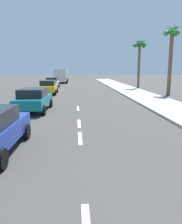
{
  "coord_description": "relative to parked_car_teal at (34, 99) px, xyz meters",
  "views": [
    {
      "loc": [
        -0.17,
        3.4,
        2.91
      ],
      "look_at": [
        0.47,
        12.66,
        1.1
      ],
      "focal_mm": 36.09,
      "sensor_mm": 36.0,
      "label": 1
    }
  ],
  "objects": [
    {
      "name": "parked_car_yellow",
      "position": [
        -0.22,
        10.41,
        -0.0
      ],
      "size": [
        1.96,
        4.21,
        1.57
      ],
      "rotation": [
        0.0,
        0.0,
        0.0
      ],
      "color": "gold",
      "rests_on": "ground"
    },
    {
      "name": "ground_plane",
      "position": [
        3.03,
        1.11,
        -0.84
      ],
      "size": [
        160.0,
        160.0,
        0.0
      ],
      "primitive_type": "plane",
      "color": "#423F3D"
    },
    {
      "name": "sidewalk_strip",
      "position": [
        9.85,
        3.11,
        -0.77
      ],
      "size": [
        3.6,
        80.0,
        0.14
      ],
      "primitive_type": "cube",
      "color": "#B2ADA3",
      "rests_on": "ground"
    },
    {
      "name": "delivery_truck",
      "position": [
        -0.0,
        30.39,
        0.66
      ],
      "size": [
        2.7,
        6.25,
        2.8
      ],
      "rotation": [
        0.0,
        0.0,
        0.0
      ],
      "color": "#23478C",
      "rests_on": "ground"
    },
    {
      "name": "lane_stripe_5",
      "position": [
        3.03,
        0.85,
        -0.84
      ],
      "size": [
        0.16,
        1.8,
        0.01
      ],
      "primitive_type": "cube",
      "color": "white",
      "rests_on": "ground"
    },
    {
      "name": "palm_tree_distant",
      "position": [
        11.87,
        16.43,
        4.66
      ],
      "size": [
        1.98,
        1.82,
        7.1
      ],
      "color": "brown",
      "rests_on": "ground"
    },
    {
      "name": "parked_car_teal",
      "position": [
        0.0,
        0.0,
        0.0
      ],
      "size": [
        2.19,
        4.49,
        1.57
      ],
      "rotation": [
        0.0,
        0.0,
        -0.04
      ],
      "color": "#14727A",
      "rests_on": "ground"
    },
    {
      "name": "parked_car_white",
      "position": [
        -0.58,
        18.55,
        -0.0
      ],
      "size": [
        1.95,
        4.1,
        1.57
      ],
      "rotation": [
        0.0,
        0.0,
        -0.02
      ],
      "color": "white",
      "rests_on": "ground"
    },
    {
      "name": "lane_stripe_4",
      "position": [
        3.03,
        -3.78,
        -0.84
      ],
      "size": [
        0.16,
        1.8,
        0.01
      ],
      "primitive_type": "cube",
      "color": "white",
      "rests_on": "ground"
    },
    {
      "name": "lane_stripe_3",
      "position": [
        3.03,
        -6.31,
        -0.84
      ],
      "size": [
        0.16,
        1.8,
        0.01
      ],
      "primitive_type": "cube",
      "color": "white",
      "rests_on": "ground"
    },
    {
      "name": "palm_tree_far",
      "position": [
        13.01,
        8.44,
        4.88
      ],
      "size": [
        1.94,
        2.02,
        7.5
      ],
      "color": "brown",
      "rests_on": "ground"
    }
  ]
}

